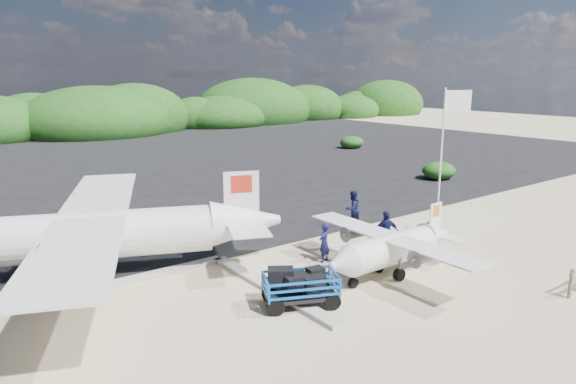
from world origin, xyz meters
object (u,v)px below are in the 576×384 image
baggage_cart (300,306)px  crew_c (386,233)px  signboard (427,254)px  crew_a (324,243)px  crew_b (352,209)px  flagpole (435,249)px  aircraft_large (263,159)px

baggage_cart → crew_c: size_ratio=1.36×
signboard → baggage_cart: bearing=173.2°
crew_a → crew_b: crew_b is taller
flagpole → aircraft_large: 25.33m
crew_b → signboard: bearing=87.6°
flagpole → aircraft_large: (7.65, 24.15, 0.00)m
signboard → crew_a: bearing=142.4°
baggage_cart → crew_a: size_ratio=1.60×
baggage_cart → signboard: size_ratio=1.46×
signboard → crew_a: crew_a is taller
crew_b → aircraft_large: size_ratio=0.11×
baggage_cart → aircraft_large: 29.47m
flagpole → signboard: size_ratio=3.90×
crew_c → aircraft_large: bearing=-88.5°
crew_a → crew_b: 5.13m
flagpole → crew_c: (-2.20, 0.80, 0.92)m
flagpole → crew_a: flagpole is taller
signboard → crew_a: 4.47m
crew_a → aircraft_large: size_ratio=0.10×
signboard → aircraft_large: aircraft_large is taller
flagpole → crew_a: (-4.74, 1.69, 0.78)m
baggage_cart → crew_c: 6.05m
crew_a → aircraft_large: aircraft_large is taller
signboard → crew_b: (0.30, 4.74, 0.88)m
aircraft_large → crew_a: bearing=84.1°
crew_b → crew_c: crew_c is taller
signboard → aircraft_large: bearing=58.9°
baggage_cart → crew_b: (7.47, 5.39, 0.88)m
baggage_cart → flagpole: bearing=30.6°
signboard → crew_b: crew_b is taller
flagpole → crew_c: 2.51m
baggage_cart → signboard: (7.17, 0.65, 0.00)m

